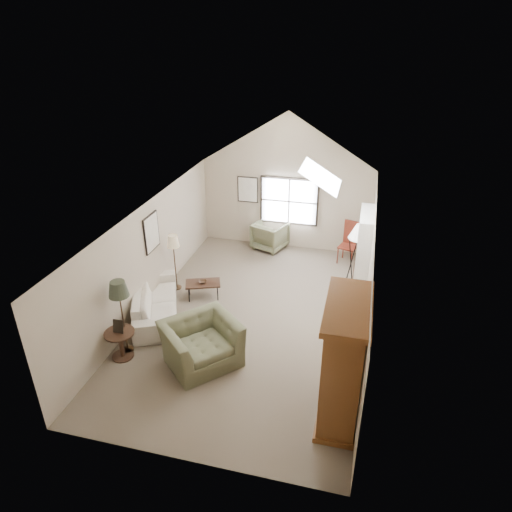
% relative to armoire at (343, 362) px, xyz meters
% --- Properties ---
extents(room_shell, '(5.01, 8.01, 4.00)m').
position_rel_armoire_xyz_m(room_shell, '(-2.18, 2.40, 2.11)').
color(room_shell, '#736152').
rests_on(room_shell, ground).
extents(window, '(1.72, 0.08, 1.42)m').
position_rel_armoire_xyz_m(window, '(-2.08, 6.36, 0.35)').
color(window, black).
rests_on(window, room_shell).
extents(skylight, '(0.80, 1.20, 0.52)m').
position_rel_armoire_xyz_m(skylight, '(-0.88, 3.30, 2.12)').
color(skylight, white).
rests_on(skylight, room_shell).
extents(wall_art, '(1.97, 3.71, 0.88)m').
position_rel_armoire_xyz_m(wall_art, '(-4.06, 4.34, 0.63)').
color(wall_art, black).
rests_on(wall_art, room_shell).
extents(armoire, '(0.60, 1.50, 2.20)m').
position_rel_armoire_xyz_m(armoire, '(0.00, 0.00, 0.00)').
color(armoire, brown).
rests_on(armoire, ground).
extents(tv_alcove, '(0.32, 1.30, 2.10)m').
position_rel_armoire_xyz_m(tv_alcove, '(0.16, 4.00, 0.05)').
color(tv_alcove, white).
rests_on(tv_alcove, ground).
extents(media_console, '(0.34, 1.18, 0.60)m').
position_rel_armoire_xyz_m(media_console, '(0.14, 4.00, -0.80)').
color(media_console, '#382316').
rests_on(media_console, ground).
extents(tv_panel, '(0.05, 0.90, 0.55)m').
position_rel_armoire_xyz_m(tv_panel, '(0.14, 4.00, -0.18)').
color(tv_panel, black).
rests_on(tv_panel, media_console).
extents(sofa, '(1.85, 2.59, 0.70)m').
position_rel_armoire_xyz_m(sofa, '(-4.38, 2.02, -0.75)').
color(sofa, beige).
rests_on(sofa, ground).
extents(armchair_near, '(1.83, 1.84, 0.90)m').
position_rel_armoire_xyz_m(armchair_near, '(-2.76, 0.67, -0.65)').
color(armchair_near, '#616144').
rests_on(armchair_near, ground).
extents(armchair_far, '(1.14, 1.15, 0.82)m').
position_rel_armoire_xyz_m(armchair_far, '(-2.58, 6.10, -0.69)').
color(armchair_far, '#626345').
rests_on(armchair_far, ground).
extents(coffee_table, '(0.95, 0.73, 0.43)m').
position_rel_armoire_xyz_m(coffee_table, '(-3.56, 2.95, -0.89)').
color(coffee_table, '#331F15').
rests_on(coffee_table, ground).
extents(bowl, '(0.26, 0.26, 0.05)m').
position_rel_armoire_xyz_m(bowl, '(-3.56, 2.95, -0.65)').
color(bowl, '#3C2218').
rests_on(bowl, coffee_table).
extents(side_table, '(0.80, 0.80, 0.60)m').
position_rel_armoire_xyz_m(side_table, '(-4.38, 0.42, -0.80)').
color(side_table, '#3B2418').
rests_on(side_table, ground).
extents(side_chair, '(0.58, 0.58, 1.20)m').
position_rel_armoire_xyz_m(side_chair, '(-0.26, 5.73, -0.50)').
color(side_chair, maroon).
rests_on(side_chair, ground).
extents(tripod_lamp, '(0.55, 0.55, 1.81)m').
position_rel_armoire_xyz_m(tripod_lamp, '(0.02, 4.30, -0.20)').
color(tripod_lamp, white).
rests_on(tripod_lamp, ground).
extents(dark_lamp, '(0.53, 0.53, 1.68)m').
position_rel_armoire_xyz_m(dark_lamp, '(-4.38, 0.62, -0.26)').
color(dark_lamp, '#25291D').
rests_on(dark_lamp, ground).
extents(tan_lamp, '(0.40, 0.40, 1.51)m').
position_rel_armoire_xyz_m(tan_lamp, '(-4.38, 3.22, -0.34)').
color(tan_lamp, tan).
rests_on(tan_lamp, ground).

